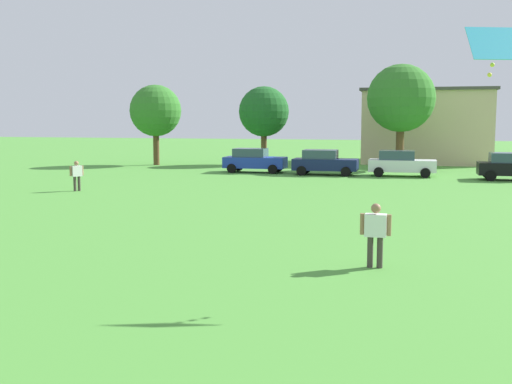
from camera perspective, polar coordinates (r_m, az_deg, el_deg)
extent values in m
plane|color=#4C9338|center=(31.32, 2.78, -0.16)|extent=(160.00, 160.00, 0.00)
cylinder|color=#3F3833|center=(16.15, 10.42, -5.41)|extent=(0.15, 0.15, 0.81)
cylinder|color=#3F3833|center=(16.13, 11.28, -5.44)|extent=(0.15, 0.15, 0.81)
cube|color=white|center=(16.01, 10.91, -3.01)|extent=(0.55, 0.32, 0.57)
cylinder|color=#936B4C|center=(16.04, 9.72, -2.91)|extent=(0.12, 0.12, 0.54)
cylinder|color=#936B4C|center=(15.98, 12.10, -2.99)|extent=(0.12, 0.12, 0.54)
sphere|color=#936B4C|center=(15.94, 10.94, -1.48)|extent=(0.25, 0.25, 0.25)
cylinder|color=#3F3833|center=(33.73, -16.27, 0.73)|extent=(0.14, 0.14, 0.77)
cylinder|color=#3F3833|center=(33.81, -15.91, 0.76)|extent=(0.14, 0.14, 0.77)
cube|color=white|center=(33.71, -16.13, 1.85)|extent=(0.54, 0.58, 0.55)
cylinder|color=#936B4C|center=(33.59, -16.63, 1.85)|extent=(0.11, 0.11, 0.51)
cylinder|color=#936B4C|center=(33.83, -15.63, 1.91)|extent=(0.11, 0.11, 0.51)
sphere|color=#936B4C|center=(33.68, -16.15, 2.55)|extent=(0.24, 0.24, 0.24)
cube|color=#3FBFE5|center=(15.16, 21.12, 12.60)|extent=(1.34, 0.93, 0.77)
sphere|color=yellow|center=(15.14, 21.08, 11.66)|extent=(0.10, 0.10, 0.10)
sphere|color=yellow|center=(15.11, 20.85, 10.84)|extent=(0.10, 0.10, 0.10)
sphere|color=yellow|center=(15.09, 20.62, 10.02)|extent=(0.10, 0.10, 0.10)
cube|color=#1E38AD|center=(43.63, -0.07, 2.73)|extent=(4.30, 1.80, 0.76)
cube|color=#334756|center=(43.68, -0.51, 3.63)|extent=(2.24, 1.58, 0.60)
cylinder|color=black|center=(44.20, 2.05, 2.28)|extent=(0.64, 0.22, 0.64)
cylinder|color=black|center=(42.45, 1.54, 2.10)|extent=(0.64, 0.22, 0.64)
cylinder|color=black|center=(44.91, -1.60, 2.36)|extent=(0.64, 0.22, 0.64)
cylinder|color=black|center=(43.19, -2.25, 2.18)|extent=(0.64, 0.22, 0.64)
cube|color=#141E4C|center=(41.93, 6.38, 2.52)|extent=(4.30, 1.80, 0.76)
cube|color=#334756|center=(41.94, 5.93, 3.46)|extent=(2.24, 1.58, 0.60)
cylinder|color=black|center=(42.68, 8.49, 2.05)|extent=(0.64, 0.22, 0.64)
cylinder|color=black|center=(40.89, 8.23, 1.85)|extent=(0.64, 0.22, 0.64)
cylinder|color=black|center=(43.07, 4.61, 2.15)|extent=(0.64, 0.22, 0.64)
cylinder|color=black|center=(41.30, 4.19, 1.95)|extent=(0.64, 0.22, 0.64)
cube|color=white|center=(41.83, 13.26, 2.37)|extent=(4.30, 1.80, 0.76)
cube|color=#334756|center=(41.79, 12.81, 3.32)|extent=(2.24, 1.58, 0.60)
cylinder|color=black|center=(42.75, 15.23, 1.90)|extent=(0.64, 0.22, 0.64)
cylinder|color=black|center=(40.96, 15.27, 1.69)|extent=(0.64, 0.22, 0.64)
cylinder|color=black|center=(42.80, 11.31, 2.01)|extent=(0.64, 0.22, 0.64)
cylinder|color=black|center=(41.01, 11.18, 1.81)|extent=(0.64, 0.22, 0.64)
cube|color=#334756|center=(41.08, 22.20, 2.93)|extent=(2.24, 1.58, 0.60)
cylinder|color=black|center=(41.90, 20.46, 1.61)|extent=(0.64, 0.22, 0.64)
cylinder|color=black|center=(40.12, 20.72, 1.39)|extent=(0.64, 0.22, 0.64)
cylinder|color=brown|center=(51.25, -9.13, 3.94)|extent=(0.48, 0.48, 2.63)
sphere|color=#337528|center=(51.19, -9.20, 7.38)|extent=(4.15, 4.15, 4.15)
cylinder|color=brown|center=(51.11, 0.72, 3.99)|extent=(0.48, 0.48, 2.59)
sphere|color=#1E5B23|center=(51.05, 0.73, 7.39)|extent=(4.09, 4.09, 4.09)
cylinder|color=brown|center=(47.20, 13.04, 3.92)|extent=(0.58, 0.58, 3.14)
sphere|color=#337528|center=(47.17, 13.16, 8.38)|extent=(4.96, 4.96, 4.96)
cube|color=beige|center=(55.52, 15.30, 5.73)|extent=(10.30, 8.19, 6.00)
cube|color=#4C4742|center=(55.56, 15.40, 8.95)|extent=(10.71, 8.52, 0.24)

